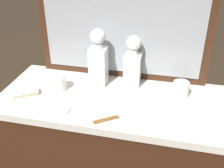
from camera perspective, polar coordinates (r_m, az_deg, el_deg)
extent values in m
cube|color=#381E11|center=(1.68, 0.00, -15.59)|extent=(1.13, 0.50, 0.81)
cube|color=silver|center=(1.41, 0.00, -3.50)|extent=(1.16, 0.51, 0.04)
cube|color=#381E11|center=(1.46, 2.21, 14.82)|extent=(0.94, 0.03, 0.75)
cube|color=gray|center=(1.45, 2.10, 14.67)|extent=(0.86, 0.01, 0.67)
cube|color=white|center=(1.48, -2.81, 3.68)|extent=(0.09, 0.09, 0.21)
cube|color=brown|center=(1.49, -2.79, 2.82)|extent=(0.08, 0.08, 0.16)
cylinder|color=white|center=(1.43, -2.93, 7.93)|extent=(0.05, 0.05, 0.03)
sphere|color=white|center=(1.41, -2.98, 9.84)|extent=(0.08, 0.08, 0.08)
cube|color=white|center=(1.48, 4.30, 3.00)|extent=(0.09, 0.09, 0.17)
cube|color=brown|center=(1.50, 4.24, 1.71)|extent=(0.07, 0.07, 0.10)
cylinder|color=white|center=(1.44, 4.45, 6.63)|extent=(0.05, 0.05, 0.03)
sphere|color=white|center=(1.42, 4.53, 8.49)|extent=(0.08, 0.08, 0.08)
cylinder|color=white|center=(1.47, -11.15, 0.20)|extent=(0.08, 0.08, 0.08)
cylinder|color=silver|center=(1.49, -11.02, -0.97)|extent=(0.08, 0.08, 0.01)
cylinder|color=white|center=(1.43, 14.07, -1.10)|extent=(0.08, 0.08, 0.08)
cylinder|color=silver|center=(1.45, 13.91, -2.28)|extent=(0.08, 0.08, 0.01)
cube|color=#B7A88C|center=(1.49, -17.50, -1.92)|extent=(0.13, 0.10, 0.01)
cube|color=beige|center=(1.48, -17.57, -1.53)|extent=(0.14, 0.11, 0.01)
cylinder|color=silver|center=(1.32, -10.48, -5.37)|extent=(0.08, 0.08, 0.01)
cube|color=brown|center=(1.24, -1.26, -7.38)|extent=(0.11, 0.09, 0.01)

